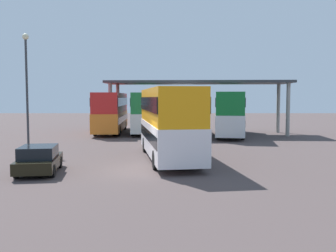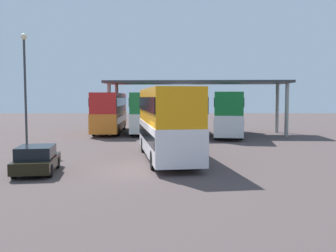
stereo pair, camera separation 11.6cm
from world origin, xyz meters
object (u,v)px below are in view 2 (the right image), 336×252
Objects in this scene: parked_hatchback at (38,159)px; double_decker_end_of_row at (230,112)px; double_decker_mid_row at (146,111)px; double_decker_far_right at (183,112)px; lamppost_tall at (26,77)px; double_decker_main at (168,121)px; double_decker_near_canopy at (111,111)px.

double_decker_end_of_row is (12.30, 17.98, 1.62)m from parked_hatchback.
parked_hatchback is at bearing 167.66° from double_decker_mid_row.
double_decker_far_right is (7.84, 19.80, 1.59)m from parked_hatchback.
parked_hatchback is 10.50m from lamppost_tall.
double_decker_near_canopy is (-6.04, 17.32, -0.03)m from double_decker_main.
lamppost_tall reaches higher than parked_hatchback.
double_decker_main is 7.77m from parked_hatchback.
parked_hatchback is 21.35m from double_decker_far_right.
double_decker_main is 1.01× the size of double_decker_mid_row.
double_decker_main reaches higher than double_decker_far_right.
lamppost_tall is (-16.06, -9.24, 2.83)m from double_decker_end_of_row.
double_decker_end_of_row is (11.99, -3.49, 0.01)m from double_decker_near_canopy.
double_decker_mid_row is at bearing 72.50° from double_decker_far_right.
double_decker_mid_row is at bearing 79.41° from double_decker_end_of_row.
double_decker_near_canopy is 1.42× the size of lamppost_tall.
double_decker_far_right is (7.53, -1.67, -0.02)m from double_decker_near_canopy.
parked_hatchback is 0.39× the size of double_decker_mid_row.
double_decker_mid_row is at bearing 57.79° from lamppost_tall.
double_decker_mid_row is 8.87m from double_decker_end_of_row.
double_decker_end_of_row is 18.75m from lamppost_tall.
double_decker_far_right is at bearing -104.40° from double_decker_near_canopy.
double_decker_near_canopy is at bearing 10.86° from double_decker_main.
lamppost_tall is at bearing 57.25° from double_decker_main.
double_decker_main is 17.01m from double_decker_mid_row.
double_decker_end_of_row is at bearing -112.74° from double_decker_far_right.
parked_hatchback is at bearing 157.88° from double_decker_far_right.
double_decker_near_canopy reaches higher than double_decker_mid_row.
parked_hatchback is 21.53m from double_decker_near_canopy.
double_decker_mid_row is at bearing -19.03° from parked_hatchback.
double_decker_mid_row reaches higher than parked_hatchback.
double_decker_near_canopy is (0.32, 21.47, 1.61)m from parked_hatchback.
parked_hatchback is at bearing 154.85° from double_decker_end_of_row.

